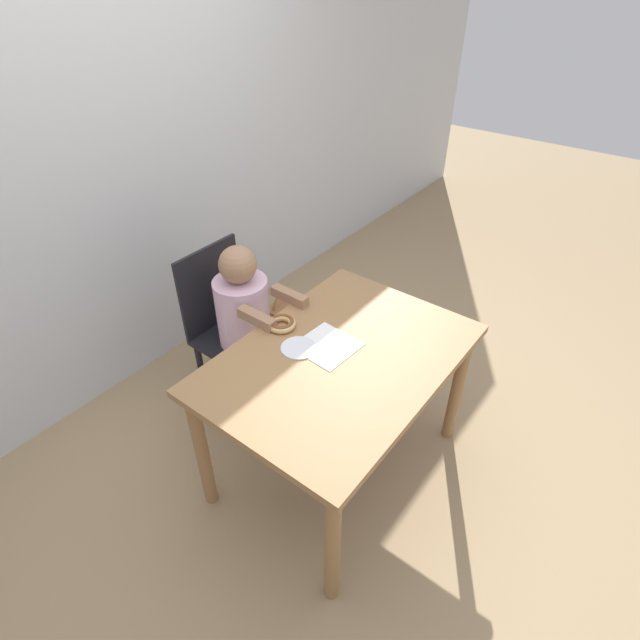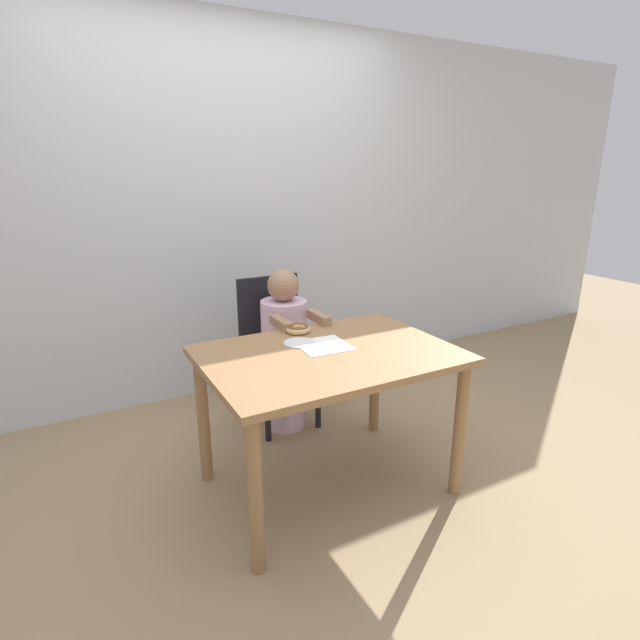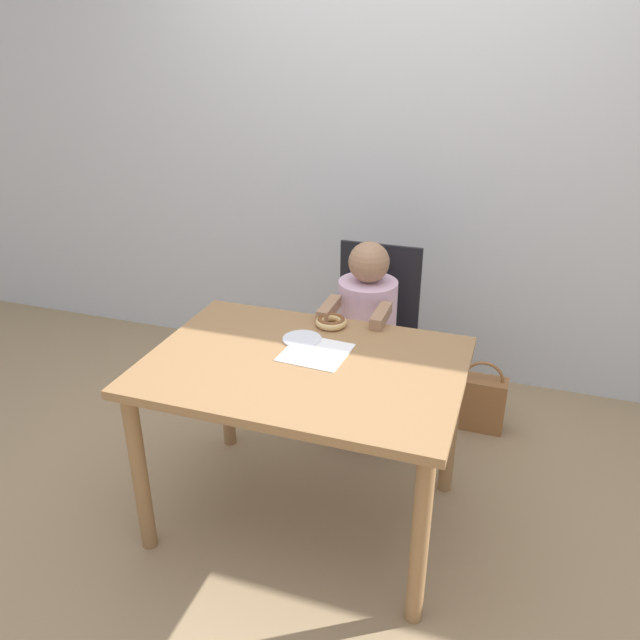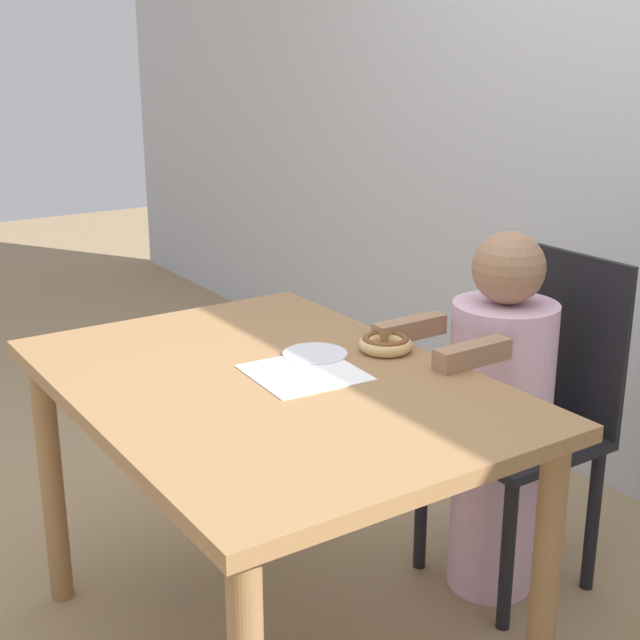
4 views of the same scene
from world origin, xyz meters
TOP-DOWN VIEW (x-y plane):
  - ground_plane at (0.00, 0.00)m, footprint 12.00×12.00m
  - wall_back at (0.00, 1.42)m, footprint 8.00×0.05m
  - dining_table at (0.00, 0.00)m, footprint 1.17×0.83m
  - chair at (0.07, 0.77)m, footprint 0.40×0.39m
  - child_figure at (0.07, 0.66)m, footprint 0.28×0.46m
  - donut at (-0.00, 0.33)m, footprint 0.13×0.13m
  - napkin at (0.02, 0.08)m, footprint 0.25×0.25m
  - handbag at (0.62, 0.88)m, footprint 0.24×0.12m
  - plate at (-0.07, 0.17)m, footprint 0.16×0.16m

SIDE VIEW (x-z plane):
  - ground_plane at x=0.00m, z-range 0.00..0.00m
  - handbag at x=0.62m, z-range -0.04..0.34m
  - chair at x=0.07m, z-range 0.01..0.93m
  - child_figure at x=0.07m, z-range 0.00..1.00m
  - dining_table at x=0.00m, z-range 0.26..0.99m
  - napkin at x=0.02m, z-range 0.73..0.73m
  - plate at x=-0.07m, z-range 0.73..0.74m
  - donut at x=0.00m, z-range 0.73..0.77m
  - wall_back at x=0.00m, z-range 0.00..2.50m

